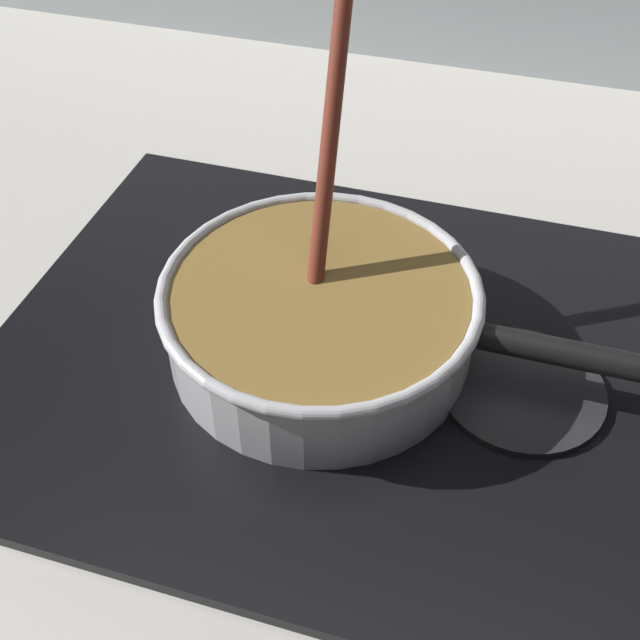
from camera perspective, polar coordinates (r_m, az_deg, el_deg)
ground at (r=0.63m, az=-15.52°, el=-14.88°), size 2.40×1.60×0.04m
hob_plate at (r=0.68m, az=0.00°, el=-2.38°), size 0.56×0.48×0.01m
burner_ring at (r=0.68m, az=0.00°, el=-1.79°), size 0.20×0.20×0.01m
spare_burner at (r=0.66m, az=14.44°, el=-4.84°), size 0.14×0.14×0.01m
cooking_pan at (r=0.65m, az=0.15°, el=0.37°), size 0.40×0.29×0.32m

